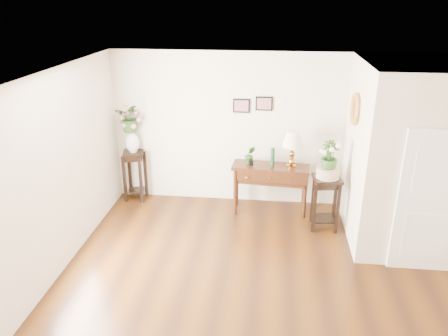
% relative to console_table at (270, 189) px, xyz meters
% --- Properties ---
extents(floor, '(6.00, 5.50, 0.02)m').
position_rel_console_table_xyz_m(floor, '(0.08, -2.31, -0.45)').
color(floor, '#47250B').
rests_on(floor, ground).
extents(ceiling, '(6.00, 5.50, 0.02)m').
position_rel_console_table_xyz_m(ceiling, '(0.08, -2.31, 2.35)').
color(ceiling, white).
rests_on(ceiling, ground).
extents(wall_back, '(6.00, 0.02, 2.80)m').
position_rel_console_table_xyz_m(wall_back, '(0.08, 0.44, 0.95)').
color(wall_back, beige).
rests_on(wall_back, ground).
extents(wall_left, '(0.02, 5.50, 2.80)m').
position_rel_console_table_xyz_m(wall_left, '(-2.92, -2.31, 0.95)').
color(wall_left, beige).
rests_on(wall_left, ground).
extents(partition, '(1.80, 1.95, 2.80)m').
position_rel_console_table_xyz_m(partition, '(2.18, -0.54, 0.95)').
color(partition, beige).
rests_on(partition, floor).
extents(door, '(0.90, 0.05, 2.10)m').
position_rel_console_table_xyz_m(door, '(2.18, -1.54, 0.60)').
color(door, white).
rests_on(door, floor).
extents(art_print_left, '(0.30, 0.02, 0.25)m').
position_rel_console_table_xyz_m(art_print_left, '(-0.57, 0.42, 1.40)').
color(art_print_left, black).
rests_on(art_print_left, wall_back).
extents(art_print_right, '(0.30, 0.02, 0.25)m').
position_rel_console_table_xyz_m(art_print_right, '(-0.17, 0.42, 1.45)').
color(art_print_right, black).
rests_on(art_print_right, wall_back).
extents(wall_ornament, '(0.07, 0.51, 0.51)m').
position_rel_console_table_xyz_m(wall_ornament, '(1.24, -0.41, 1.60)').
color(wall_ornament, '#B57E2C').
rests_on(wall_ornament, partition).
extents(console_table, '(1.38, 0.56, 0.90)m').
position_rel_console_table_xyz_m(console_table, '(0.00, 0.00, 0.00)').
color(console_table, black).
rests_on(console_table, floor).
extents(table_lamp, '(0.46, 0.46, 0.64)m').
position_rel_console_table_xyz_m(table_lamp, '(0.35, 0.00, 0.80)').
color(table_lamp, '#AA732C').
rests_on(table_lamp, console_table).
extents(green_vase, '(0.09, 0.09, 0.33)m').
position_rel_console_table_xyz_m(green_vase, '(0.02, 0.00, 0.62)').
color(green_vase, '#133E1B').
rests_on(green_vase, console_table).
extents(potted_plant, '(0.21, 0.18, 0.33)m').
position_rel_console_table_xyz_m(potted_plant, '(-0.37, 0.00, 0.61)').
color(potted_plant, '#25491B').
rests_on(potted_plant, console_table).
extents(plant_stand_a, '(0.45, 0.45, 0.96)m').
position_rel_console_table_xyz_m(plant_stand_a, '(-2.57, 0.26, 0.03)').
color(plant_stand_a, black).
rests_on(plant_stand_a, floor).
extents(porcelain_vase, '(0.33, 0.33, 0.44)m').
position_rel_console_table_xyz_m(porcelain_vase, '(-2.57, 0.26, 0.74)').
color(porcelain_vase, silver).
rests_on(porcelain_vase, plant_stand_a).
extents(lily_arrangement, '(0.54, 0.48, 0.54)m').
position_rel_console_table_xyz_m(lily_arrangement, '(-2.57, 0.26, 1.19)').
color(lily_arrangement, '#25491B').
rests_on(lily_arrangement, porcelain_vase).
extents(plant_stand_b, '(0.49, 0.49, 0.92)m').
position_rel_console_table_xyz_m(plant_stand_b, '(0.92, -0.47, 0.01)').
color(plant_stand_b, black).
rests_on(plant_stand_b, floor).
extents(ceramic_bowl, '(0.43, 0.43, 0.17)m').
position_rel_console_table_xyz_m(ceramic_bowl, '(0.92, -0.47, 0.55)').
color(ceramic_bowl, '#BAAC9D').
rests_on(ceramic_bowl, plant_stand_b).
extents(narcissus, '(0.29, 0.29, 0.50)m').
position_rel_console_table_xyz_m(narcissus, '(0.92, -0.47, 0.84)').
color(narcissus, '#25491B').
rests_on(narcissus, ceramic_bowl).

